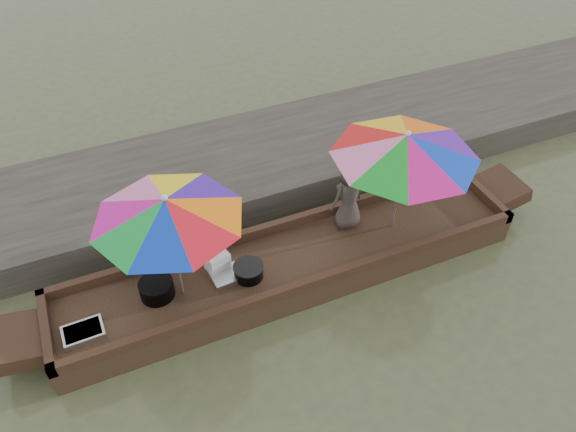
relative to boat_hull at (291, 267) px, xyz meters
name	(u,v)px	position (x,y,z in m)	size (l,w,h in m)	color
water	(291,276)	(0.00, 0.00, -0.17)	(80.00, 80.00, 0.00)	#424A31
dock	(235,168)	(0.00, 2.20, 0.08)	(22.00, 2.20, 0.50)	#2D2B26
boat_hull	(291,267)	(0.00, 0.00, 0.00)	(6.14, 1.20, 0.35)	black
cooking_pot	(157,289)	(-1.73, 0.08, 0.28)	(0.42, 0.42, 0.22)	black
tray_crayfish	(83,333)	(-2.64, -0.16, 0.22)	(0.46, 0.32, 0.09)	silver
tray_scallop	(230,275)	(-0.83, 0.02, 0.21)	(0.46, 0.32, 0.06)	silver
charcoal_grill	(248,272)	(-0.61, -0.08, 0.26)	(0.36, 0.36, 0.17)	black
supply_bag	(217,261)	(-0.92, 0.20, 0.30)	(0.28, 0.22, 0.26)	silver
vendor	(349,196)	(0.95, 0.28, 0.69)	(0.50, 0.33, 1.02)	#3D3531
umbrella_bow	(174,248)	(-1.44, 0.00, 0.95)	(1.69, 1.69, 1.55)	#3C14A5
umbrella_stern	(400,182)	(1.52, 0.00, 0.95)	(1.87, 1.87, 1.55)	#FF600C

